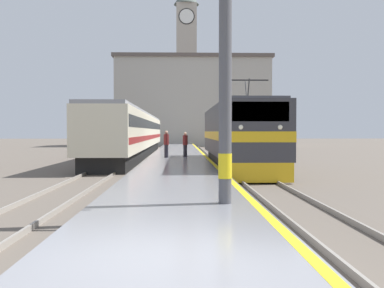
# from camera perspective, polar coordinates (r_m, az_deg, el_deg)

# --- Properties ---
(ground_plane) EXTENTS (200.00, 200.00, 0.00)m
(ground_plane) POSITION_cam_1_polar(r_m,az_deg,el_deg) (36.47, -1.72, -1.81)
(ground_plane) COLOR #60564C
(platform) EXTENTS (4.09, 140.00, 0.45)m
(platform) POSITION_cam_1_polar(r_m,az_deg,el_deg) (31.46, -1.74, -1.94)
(platform) COLOR gray
(platform) RESTS_ON ground
(rail_track_near) EXTENTS (2.84, 140.00, 0.16)m
(rail_track_near) POSITION_cam_1_polar(r_m,az_deg,el_deg) (31.64, 4.36, -2.28)
(rail_track_near) COLOR #60564C
(rail_track_near) RESTS_ON ground
(rail_track_far) EXTENTS (2.84, 140.00, 0.16)m
(rail_track_far) POSITION_cam_1_polar(r_m,az_deg,el_deg) (31.72, -8.70, -2.28)
(rail_track_far) COLOR #60564C
(rail_track_far) RESTS_ON ground
(locomotive_train) EXTENTS (2.92, 14.57, 4.67)m
(locomotive_train) POSITION_cam_1_polar(r_m,az_deg,el_deg) (25.42, 5.81, 0.98)
(locomotive_train) COLOR black
(locomotive_train) RESTS_ON ground
(passenger_train) EXTENTS (2.92, 35.21, 3.71)m
(passenger_train) POSITION_cam_1_polar(r_m,az_deg,el_deg) (39.36, -7.31, 1.36)
(passenger_train) COLOR black
(passenger_train) RESTS_ON ground
(catenary_mast) EXTENTS (2.49, 0.33, 7.64)m
(catenary_mast) POSITION_cam_1_polar(r_m,az_deg,el_deg) (10.94, 4.57, 12.21)
(catenary_mast) COLOR #4C4C51
(catenary_mast) RESTS_ON platform
(person_on_platform) EXTENTS (0.34, 0.34, 1.78)m
(person_on_platform) POSITION_cam_1_polar(r_m,az_deg,el_deg) (29.63, -3.28, 0.09)
(person_on_platform) COLOR #23232D
(person_on_platform) RESTS_ON platform
(second_waiting_passenger) EXTENTS (0.34, 0.34, 1.68)m
(second_waiting_passenger) POSITION_cam_1_polar(r_m,az_deg,el_deg) (30.69, -0.87, 0.03)
(second_waiting_passenger) COLOR #23232D
(second_waiting_passenger) RESTS_ON platform
(clock_tower) EXTENTS (4.07, 4.07, 25.76)m
(clock_tower) POSITION_cam_1_polar(r_m,az_deg,el_deg) (74.59, -0.71, 10.41)
(clock_tower) COLOR #ADA393
(clock_tower) RESTS_ON ground
(station_building) EXTENTS (23.03, 8.44, 13.25)m
(station_building) POSITION_cam_1_polar(r_m,az_deg,el_deg) (67.66, 0.06, 5.40)
(station_building) COLOR #A8A399
(station_building) RESTS_ON ground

